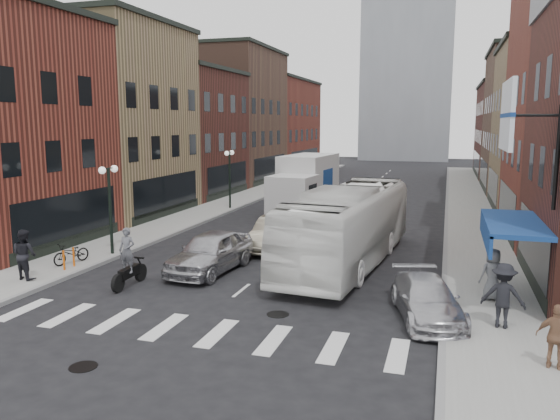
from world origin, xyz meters
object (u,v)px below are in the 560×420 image
object	(u,v)px
streetlamp_far	(230,168)
sedan_left_far	(275,234)
curb_car	(427,299)
ped_left_solo	(25,254)
bike_rack	(69,258)
ped_right_a	(503,295)
motorcycle_rider	(128,259)
parked_bicycle	(71,253)
ped_right_c	(493,274)
box_truck	(305,185)
sedan_left_near	(211,252)
streetlamp_near	(109,193)
transit_bus	(349,225)
ped_right_b	(557,337)
billboard_sign	(510,118)

from	to	relation	value
streetlamp_far	sedan_left_far	xyz separation A→B (m)	(6.60, -10.44, -2.15)
curb_car	ped_left_solo	xyz separation A→B (m)	(-14.63, -0.49, 0.48)
bike_rack	ped_right_a	size ratio (longest dim) A/B	0.42
motorcycle_rider	parked_bicycle	world-z (taller)	motorcycle_rider
ped_right_c	parked_bicycle	bearing A→B (deg)	-23.64
box_truck	sedan_left_far	size ratio (longest dim) A/B	1.93
sedan_left_far	ped_right_c	xyz separation A→B (m)	(9.31, -5.46, 0.25)
sedan_left_near	parked_bicycle	distance (m)	5.98
streetlamp_near	ped_left_solo	distance (m)	4.90
transit_bus	curb_car	xyz separation A→B (m)	(3.49, -5.92, -1.05)
parked_bicycle	ped_right_b	xyz separation A→B (m)	(17.59, -4.95, 0.35)
sedan_left_far	ped_right_b	size ratio (longest dim) A/B	2.92
bike_rack	sedan_left_far	bearing A→B (deg)	42.63
curb_car	ped_left_solo	bearing A→B (deg)	166.97
transit_bus	ped_left_solo	size ratio (longest dim) A/B	6.27
ped_right_a	ped_right_b	size ratio (longest dim) A/B	1.19
ped_right_b	transit_bus	bearing A→B (deg)	-38.57
billboard_sign	sedan_left_near	size ratio (longest dim) A/B	0.76
motorcycle_rider	ped_right_a	distance (m)	12.76
streetlamp_far	ped_right_b	world-z (taller)	streetlamp_far
billboard_sign	curb_car	distance (m)	5.91
billboard_sign	transit_bus	bearing A→B (deg)	135.79
box_truck	ped_left_solo	world-z (taller)	box_truck
billboard_sign	transit_bus	world-z (taller)	billboard_sign
parked_bicycle	ped_right_c	xyz separation A→B (m)	(16.50, 0.13, 0.43)
box_truck	sedan_left_far	bearing A→B (deg)	-78.53
motorcycle_rider	parked_bicycle	distance (m)	4.27
bike_rack	curb_car	bearing A→B (deg)	-5.27
parked_bicycle	ped_left_solo	world-z (taller)	ped_left_solo
billboard_sign	transit_bus	distance (m)	8.96
streetlamp_far	curb_car	distance (m)	22.86
streetlamp_near	ped_right_c	xyz separation A→B (m)	(15.91, -1.90, -1.89)
ped_right_c	sedan_left_near	bearing A→B (deg)	-28.96
parked_bicycle	ped_left_solo	distance (m)	2.52
streetlamp_near	ped_right_c	world-z (taller)	streetlamp_near
parked_bicycle	ped_left_solo	bearing A→B (deg)	-76.76
parked_bicycle	ped_right_c	world-z (taller)	ped_right_c
curb_car	ped_right_c	xyz separation A→B (m)	(2.01, 2.10, 0.40)
billboard_sign	ped_left_solo	xyz separation A→B (m)	(-16.72, -0.99, -5.03)
transit_bus	parked_bicycle	distance (m)	11.74
sedan_left_far	ped_right_b	bearing A→B (deg)	-45.98
sedan_left_far	bike_rack	bearing A→B (deg)	-137.94
bike_rack	sedan_left_far	distance (m)	9.25
motorcycle_rider	sedan_left_near	bearing A→B (deg)	51.33
billboard_sign	curb_car	size ratio (longest dim) A/B	0.86
streetlamp_far	bike_rack	xyz separation A→B (m)	(-0.20, -16.70, -2.36)
billboard_sign	ped_right_c	world-z (taller)	billboard_sign
box_truck	curb_car	distance (m)	20.10
sedan_left_far	ped_right_a	size ratio (longest dim) A/B	2.46
parked_bicycle	transit_bus	bearing A→B (deg)	36.36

